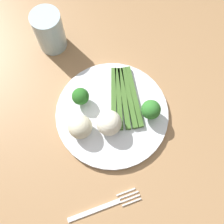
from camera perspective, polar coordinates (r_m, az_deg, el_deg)
name	(u,v)px	position (r m, az deg, el deg)	size (l,w,h in m)	color
ground_plane	(112,176)	(1.39, -0.04, -13.05)	(6.00, 6.00, 0.02)	#B7A88E
dining_table	(112,147)	(0.76, -0.08, -7.32)	(1.27, 0.90, 0.73)	#9E754C
plate	(112,114)	(0.67, 0.00, -0.36)	(0.27, 0.27, 0.01)	white
asparagus_bundle	(124,98)	(0.67, 2.48, 3.00)	(0.17, 0.09, 0.01)	#3D6626
broccoli_right	(151,110)	(0.64, 8.02, 0.46)	(0.05, 0.05, 0.06)	#609E3D
broccoli_back_right	(80,97)	(0.65, -6.51, 3.19)	(0.04, 0.04, 0.05)	#568E33
cauliflower_outer_edge	(111,122)	(0.62, -0.26, -2.17)	(0.06, 0.06, 0.06)	white
cauliflower_mid	(80,127)	(0.63, -6.57, -3.05)	(0.06, 0.06, 0.06)	beige
fork	(105,206)	(0.64, -1.39, -18.80)	(0.03, 0.17, 0.00)	silver
water_glass	(49,31)	(0.74, -12.79, 15.94)	(0.07, 0.07, 0.11)	silver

